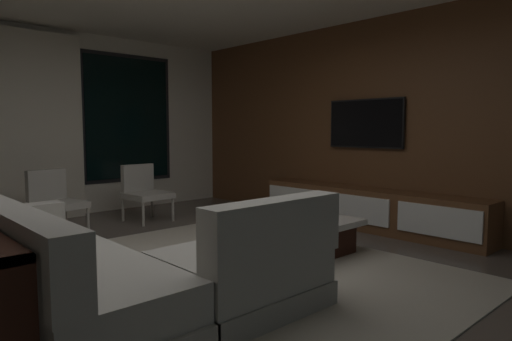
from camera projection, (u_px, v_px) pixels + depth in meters
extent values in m
plane|color=#564C44|center=(191.00, 279.00, 3.82)|extent=(9.20, 9.20, 0.00)
cube|color=silver|center=(41.00, 124.00, 6.36)|extent=(6.60, 0.12, 2.70)
cube|color=black|center=(128.00, 118.00, 7.18)|extent=(1.52, 0.02, 2.02)
cube|color=black|center=(128.00, 118.00, 7.17)|extent=(1.40, 0.03, 1.90)
cube|color=beige|center=(1.00, 127.00, 5.86)|extent=(2.10, 0.12, 2.60)
cube|color=brown|center=(387.00, 123.00, 5.77)|extent=(0.12, 7.80, 2.70)
cube|color=#ADA391|center=(231.00, 273.00, 3.98)|extent=(3.20, 3.80, 0.01)
cube|color=gray|center=(58.00, 299.00, 3.13)|extent=(0.90, 2.50, 0.18)
cube|color=#B2ADA3|center=(57.00, 270.00, 3.11)|extent=(0.86, 2.42, 0.24)
cube|color=#B2ADA3|center=(9.00, 217.00, 3.92)|extent=(0.90, 0.20, 0.18)
cube|color=gray|center=(240.00, 295.00, 3.21)|extent=(1.10, 0.90, 0.18)
cube|color=#B2ADA3|center=(240.00, 266.00, 3.19)|extent=(1.07, 0.86, 0.24)
cube|color=#B2ADA3|center=(275.00, 230.00, 2.91)|extent=(1.10, 0.20, 0.40)
cube|color=#B2A893|center=(34.00, 244.00, 2.71)|extent=(0.10, 0.36, 0.36)
cube|color=black|center=(287.00, 238.00, 4.63)|extent=(1.00, 1.00, 0.30)
cube|color=white|center=(288.00, 221.00, 4.62)|extent=(1.16, 1.16, 0.06)
cube|color=#8E95B6|center=(305.00, 215.00, 4.69)|extent=(0.25, 0.18, 0.03)
cube|color=#88D4A7|center=(304.00, 212.00, 4.70)|extent=(0.25, 0.18, 0.03)
cube|color=#71B53D|center=(304.00, 209.00, 4.71)|extent=(0.26, 0.16, 0.02)
cylinder|color=#B2ADA0|center=(173.00, 208.00, 6.26)|extent=(0.04, 0.04, 0.36)
cylinder|color=#B2ADA0|center=(143.00, 213.00, 5.91)|extent=(0.04, 0.04, 0.36)
cylinder|color=#B2ADA0|center=(152.00, 204.00, 6.60)|extent=(0.04, 0.04, 0.36)
cylinder|color=#B2ADA0|center=(123.00, 208.00, 6.24)|extent=(0.04, 0.04, 0.36)
cube|color=#B2ADA3|center=(148.00, 195.00, 6.24)|extent=(0.58, 0.60, 0.08)
cube|color=#B2ADA3|center=(138.00, 178.00, 6.38)|extent=(0.49, 0.12, 0.38)
cylinder|color=#B2ADA0|center=(88.00, 219.00, 5.49)|extent=(0.04, 0.04, 0.36)
cylinder|color=#B2ADA0|center=(51.00, 226.00, 5.10)|extent=(0.04, 0.04, 0.36)
cylinder|color=#B2ADA0|center=(65.00, 215.00, 5.78)|extent=(0.04, 0.04, 0.36)
cylinder|color=#B2ADA0|center=(28.00, 221.00, 5.40)|extent=(0.04, 0.04, 0.36)
cube|color=#B2ADA3|center=(58.00, 205.00, 5.43)|extent=(0.64, 0.65, 0.08)
cube|color=#B2ADA3|center=(46.00, 185.00, 5.55)|extent=(0.49, 0.17, 0.38)
cube|color=brown|center=(366.00, 209.00, 5.76)|extent=(0.44, 3.10, 0.52)
cube|color=white|center=(438.00, 221.00, 4.83)|extent=(0.02, 0.93, 0.33)
cube|color=white|center=(356.00, 209.00, 5.60)|extent=(0.02, 0.93, 0.33)
cube|color=white|center=(293.00, 199.00, 6.36)|extent=(0.02, 0.93, 0.33)
cube|color=black|center=(428.00, 231.00, 5.12)|extent=(0.33, 0.68, 0.19)
cube|color=#89B3BD|center=(451.00, 236.00, 4.93)|extent=(0.03, 0.04, 0.16)
cube|color=#93D5AC|center=(444.00, 235.00, 4.98)|extent=(0.03, 0.04, 0.16)
cube|color=gray|center=(438.00, 234.00, 5.04)|extent=(0.03, 0.04, 0.16)
cube|color=#7D79BF|center=(431.00, 233.00, 5.09)|extent=(0.03, 0.04, 0.16)
cube|color=#AD5BC4|center=(425.00, 232.00, 5.15)|extent=(0.03, 0.04, 0.14)
cube|color=#84BFC9|center=(419.00, 229.00, 5.20)|extent=(0.03, 0.04, 0.19)
cube|color=#44BACC|center=(413.00, 229.00, 5.25)|extent=(0.03, 0.04, 0.18)
cube|color=#D44667|center=(407.00, 227.00, 5.31)|extent=(0.03, 0.04, 0.19)
cube|color=black|center=(366.00, 124.00, 5.88)|extent=(0.04, 1.10, 0.64)
cube|color=black|center=(365.00, 124.00, 5.88)|extent=(0.05, 1.06, 0.60)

